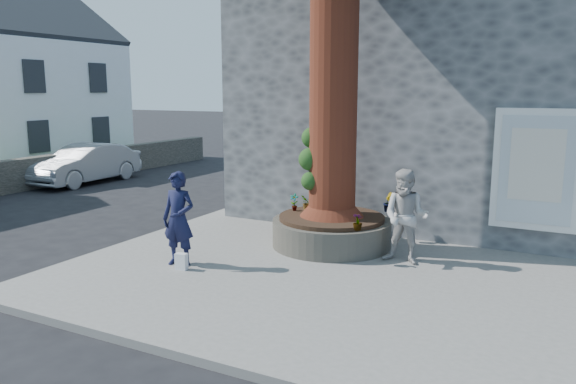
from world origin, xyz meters
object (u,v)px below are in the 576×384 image
at_px(planter, 331,231).
at_px(woman, 406,217).
at_px(man, 179,219).
at_px(car_silver, 86,164).

distance_m(planter, woman, 1.72).
distance_m(planter, man, 3.04).
relative_size(planter, woman, 1.38).
distance_m(man, car_silver, 10.63).
relative_size(planter, man, 1.40).
bearing_deg(woman, planter, 165.56).
bearing_deg(planter, man, -128.43).
height_order(planter, woman, woman).
bearing_deg(car_silver, planter, -20.90).
bearing_deg(planter, woman, -15.39).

